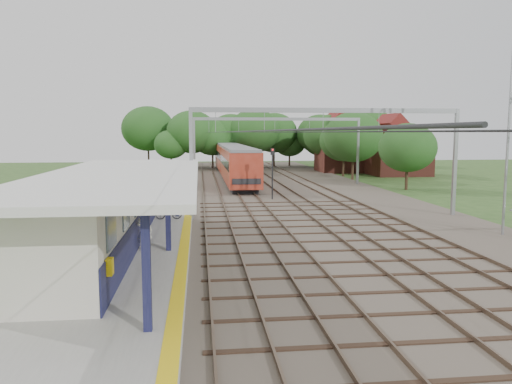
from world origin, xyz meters
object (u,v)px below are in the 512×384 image
bicycle (169,211)px  signal_post (272,168)px  train (232,160)px  person (144,231)px

bicycle → signal_post: (7.72, 10.15, 1.80)m
train → signal_post: signal_post is taller
bicycle → signal_post: 12.87m
person → signal_post: (8.26, 18.14, 1.37)m
train → signal_post: size_ratio=8.78×
signal_post → bicycle: bearing=-108.3°
person → bicycle: bearing=-82.3°
person → signal_post: bearing=-102.9°
train → signal_post: bearing=-85.0°
train → person: bearing=-99.3°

